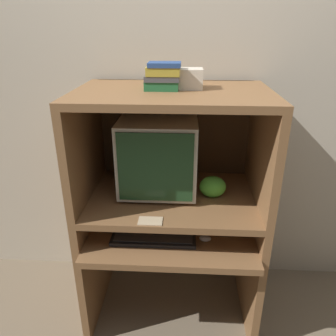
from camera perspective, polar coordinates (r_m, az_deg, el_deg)
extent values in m
cube|color=beige|center=(2.05, 1.32, 12.98)|extent=(6.00, 0.06, 2.60)
cube|color=brown|center=(2.19, -12.21, -15.57)|extent=(0.04, 0.65, 0.63)
cube|color=brown|center=(2.16, 13.78, -16.39)|extent=(0.04, 0.65, 0.63)
cube|color=brown|center=(1.78, 0.41, -13.15)|extent=(0.90, 0.39, 0.04)
cube|color=brown|center=(1.96, -13.21, -6.41)|extent=(0.04, 0.65, 0.18)
cube|color=brown|center=(1.93, 14.94, -7.18)|extent=(0.04, 0.65, 0.18)
cube|color=brown|center=(1.85, 0.74, -5.15)|extent=(0.90, 0.65, 0.04)
cube|color=brown|center=(1.81, -14.32, 4.04)|extent=(0.04, 0.65, 0.58)
cube|color=brown|center=(1.77, 16.21, 3.42)|extent=(0.04, 0.65, 0.58)
cube|color=brown|center=(1.65, 0.84, 12.81)|extent=(0.90, 0.65, 0.04)
cube|color=#48321E|center=(2.03, 1.19, 6.89)|extent=(0.90, 0.01, 0.58)
cylinder|color=beige|center=(1.91, -1.53, -3.23)|extent=(0.23, 0.23, 0.02)
cube|color=beige|center=(1.83, -1.60, 2.67)|extent=(0.42, 0.42, 0.40)
cube|color=#1E4223|center=(1.63, -2.22, 0.00)|extent=(0.38, 0.01, 0.37)
cube|color=black|center=(1.79, -2.50, -11.95)|extent=(0.45, 0.16, 0.02)
cube|color=#333335|center=(1.78, -2.51, -11.61)|extent=(0.41, 0.13, 0.01)
ellipsoid|color=#B7B7B7|center=(1.78, 6.50, -12.08)|extent=(0.06, 0.04, 0.03)
ellipsoid|color=green|center=(1.82, 7.80, -3.25)|extent=(0.15, 0.11, 0.12)
cube|color=#236638|center=(1.66, -1.08, 14.24)|extent=(0.16, 0.13, 0.04)
cube|color=#4C4C51|center=(1.64, -1.02, 15.35)|extent=(0.17, 0.11, 0.03)
cube|color=gold|center=(1.64, -0.83, 16.55)|extent=(0.16, 0.13, 0.04)
cube|color=navy|center=(1.63, -0.61, 17.58)|extent=(0.15, 0.12, 0.02)
cube|color=#CCB28C|center=(1.61, -3.09, -9.20)|extent=(0.12, 0.08, 0.00)
cube|color=beige|center=(1.68, 3.57, 15.27)|extent=(0.14, 0.12, 0.10)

